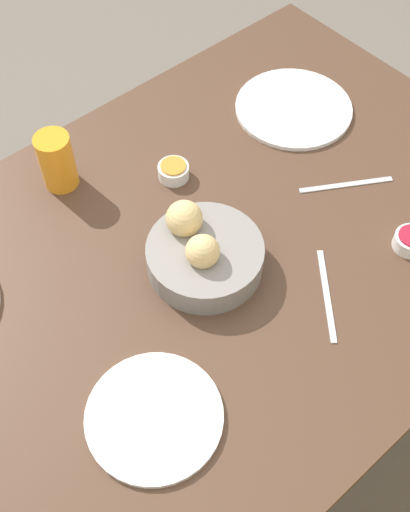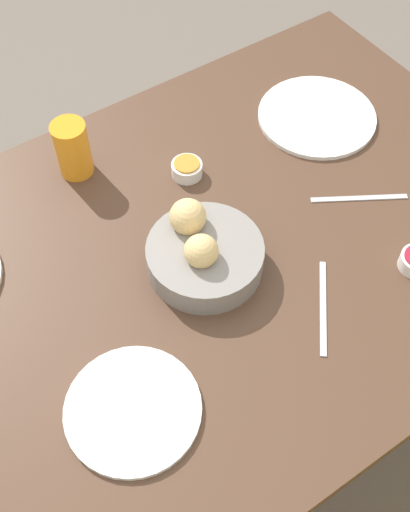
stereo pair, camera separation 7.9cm
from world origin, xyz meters
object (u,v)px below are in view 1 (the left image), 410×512
at_px(fork_silver, 327,295).
at_px(plate_far_center, 154,417).
at_px(juice_glass, 57,161).
at_px(plate_near_left, 294,108).
at_px(jam_bowl_honey, 174,171).
at_px(knife_silver, 346,185).
at_px(bread_basket, 203,253).

bearing_deg(fork_silver, plate_far_center, -3.25).
distance_m(plate_far_center, fork_silver, 0.37).
relative_size(plate_far_center, juice_glass, 1.82).
bearing_deg(plate_near_left, plate_far_center, 28.04).
relative_size(jam_bowl_honey, knife_silver, 0.37).
bearing_deg(fork_silver, bread_basket, -57.66).
distance_m(bread_basket, fork_silver, 0.23).
relative_size(juice_glass, knife_silver, 0.70).
height_order(bread_basket, plate_near_left, bread_basket).
relative_size(bread_basket, knife_silver, 1.24).
bearing_deg(knife_silver, fork_silver, 34.71).
xyz_separation_m(bread_basket, plate_near_left, (-0.42, -0.18, -0.03)).
xyz_separation_m(plate_near_left, knife_silver, (0.08, 0.22, -0.00)).
height_order(plate_far_center, juice_glass, juice_glass).
xyz_separation_m(plate_near_left, juice_glass, (0.50, -0.15, 0.05)).
bearing_deg(fork_silver, juice_glass, -68.79).
bearing_deg(knife_silver, plate_far_center, 12.53).
bearing_deg(bread_basket, fork_silver, 122.34).
distance_m(bread_basket, jam_bowl_honey, 0.22).
bearing_deg(knife_silver, bread_basket, -6.90).
relative_size(bread_basket, plate_far_center, 0.97).
bearing_deg(juice_glass, plate_near_left, 163.01).
bearing_deg(jam_bowl_honey, juice_glass, -36.93).
bearing_deg(plate_far_center, plate_near_left, -151.96).
bearing_deg(bread_basket, knife_silver, 173.10).
relative_size(plate_near_left, jam_bowl_honey, 4.08).
bearing_deg(plate_far_center, knife_silver, -167.47).
relative_size(fork_silver, knife_silver, 0.91).
height_order(plate_near_left, knife_silver, plate_near_left).
bearing_deg(plate_near_left, fork_silver, 51.71).
bearing_deg(jam_bowl_honey, plate_near_left, 176.66).
distance_m(bread_basket, plate_near_left, 0.46).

